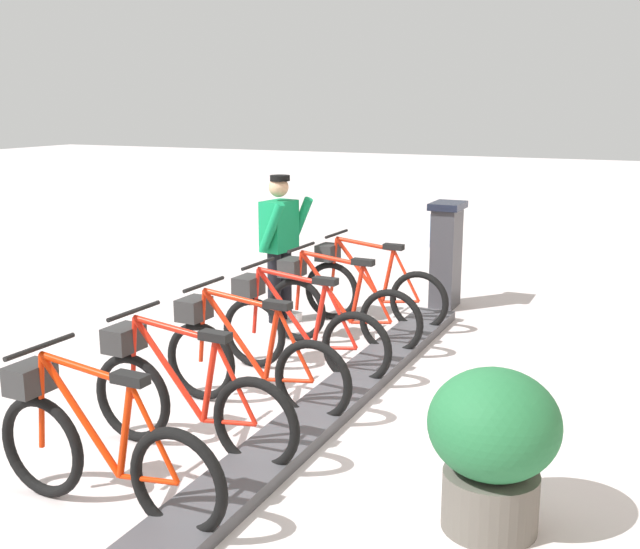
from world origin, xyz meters
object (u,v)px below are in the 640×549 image
at_px(bike_docked_0, 368,287).
at_px(worker_near_rack, 280,243).
at_px(payment_kiosk, 446,253).
at_px(bike_docked_2, 296,329).
at_px(bike_docked_3, 247,358).
at_px(bike_docked_1, 336,306).
at_px(bike_docked_5, 96,447).
at_px(bike_docked_4, 182,396).
at_px(planter_bush, 493,442).

relative_size(bike_docked_0, worker_near_rack, 1.04).
bearing_deg(payment_kiosk, bike_docked_2, 78.83).
bearing_deg(bike_docked_3, payment_kiosk, -98.58).
bearing_deg(bike_docked_3, bike_docked_1, -90.00).
relative_size(payment_kiosk, bike_docked_5, 0.74).
height_order(bike_docked_0, bike_docked_4, same).
height_order(bike_docked_1, bike_docked_2, same).
distance_m(bike_docked_2, bike_docked_3, 0.90).
distance_m(bike_docked_1, bike_docked_5, 3.58).
distance_m(bike_docked_3, bike_docked_5, 1.79).
bearing_deg(payment_kiosk, bike_docked_0, 62.61).
distance_m(bike_docked_5, worker_near_rack, 4.30).
height_order(bike_docked_2, planter_bush, bike_docked_2).
distance_m(bike_docked_0, planter_bush, 4.26).
xyz_separation_m(payment_kiosk, bike_docked_5, (0.57, 5.58, -0.24)).
xyz_separation_m(bike_docked_0, bike_docked_4, (0.00, 3.58, 0.00)).
xyz_separation_m(bike_docked_3, planter_bush, (-2.19, 0.97, 0.11)).
xyz_separation_m(bike_docked_5, worker_near_rack, (0.93, -4.17, 0.48)).
relative_size(bike_docked_0, bike_docked_5, 1.00).
bearing_deg(payment_kiosk, worker_near_rack, 43.22).
bearing_deg(bike_docked_3, worker_near_rack, -68.51).
bearing_deg(bike_docked_1, bike_docked_5, 90.00).
height_order(payment_kiosk, planter_bush, payment_kiosk).
bearing_deg(bike_docked_0, planter_bush, 120.92).
relative_size(bike_docked_3, worker_near_rack, 1.04).
xyz_separation_m(bike_docked_3, bike_docked_4, (0.00, 0.90, 0.00)).
relative_size(payment_kiosk, bike_docked_0, 0.74).
relative_size(bike_docked_4, planter_bush, 1.77).
bearing_deg(bike_docked_5, bike_docked_0, -90.00).
distance_m(bike_docked_2, bike_docked_4, 1.79).
relative_size(bike_docked_2, bike_docked_4, 1.00).
relative_size(bike_docked_2, bike_docked_3, 1.00).
bearing_deg(worker_near_rack, bike_docked_2, 122.30).
relative_size(bike_docked_4, worker_near_rack, 1.04).
xyz_separation_m(payment_kiosk, bike_docked_1, (0.57, 2.00, -0.24)).
height_order(payment_kiosk, bike_docked_1, payment_kiosk).
distance_m(bike_docked_1, planter_bush, 3.53).
relative_size(bike_docked_3, planter_bush, 1.77).
bearing_deg(planter_bush, payment_kiosk, -71.22).
distance_m(bike_docked_0, worker_near_rack, 1.10).
bearing_deg(bike_docked_2, bike_docked_4, 90.00).
xyz_separation_m(bike_docked_0, planter_bush, (-2.19, 3.66, 0.11)).
height_order(payment_kiosk, bike_docked_4, payment_kiosk).
xyz_separation_m(bike_docked_0, bike_docked_3, (0.00, 2.69, 0.00)).
distance_m(worker_near_rack, planter_bush, 4.59).
bearing_deg(bike_docked_1, bike_docked_2, 90.00).
bearing_deg(bike_docked_2, bike_docked_3, 90.00).
relative_size(bike_docked_1, planter_bush, 1.77).
bearing_deg(bike_docked_4, bike_docked_2, -90.00).
xyz_separation_m(worker_near_rack, planter_bush, (-3.13, 3.34, -0.37)).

